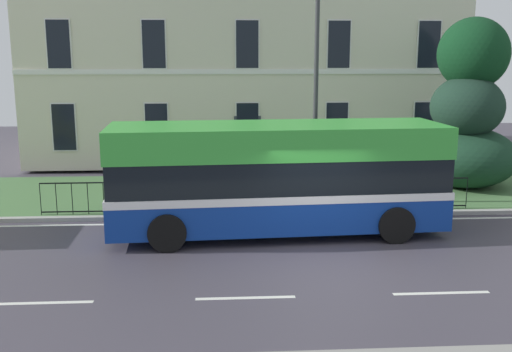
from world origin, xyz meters
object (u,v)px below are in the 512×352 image
georgian_townhouse (242,15)px  street_lamp_post (316,66)px  evergreen_tree (468,118)px  single_decker_bus (277,177)px

georgian_townhouse → street_lamp_post: size_ratio=2.47×
georgian_townhouse → street_lamp_post: (1.85, -11.01, -2.20)m
georgian_townhouse → evergreen_tree: georgian_townhouse is taller
evergreen_tree → single_decker_bus: bearing=-145.8°
georgian_townhouse → single_decker_bus: bearing=-88.4°
evergreen_tree → street_lamp_post: size_ratio=0.78×
evergreen_tree → single_decker_bus: 8.83m
single_decker_bus → street_lamp_post: 4.28m
georgian_townhouse → evergreen_tree: size_ratio=3.15×
evergreen_tree → single_decker_bus: evergreen_tree is taller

